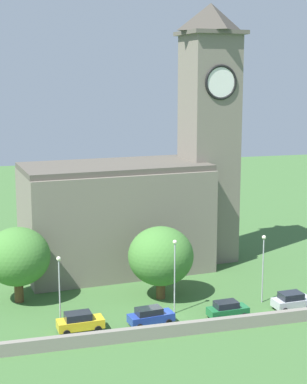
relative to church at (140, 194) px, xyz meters
name	(u,v)px	position (x,y,z in m)	size (l,w,h in m)	color
ground_plane	(128,272)	(-2.36, -2.42, -9.51)	(200.00, 200.00, 0.00)	#3D6633
church	(140,194)	(0.00, 0.00, 0.00)	(28.86, 14.09, 33.52)	slate
quay_barrier	(176,329)	(-2.36, -22.53, -8.89)	(57.78, 0.70, 1.25)	gray
car_yellow	(80,322)	(-11.07, -19.01, -8.54)	(4.59, 2.36, 1.92)	gold
car_blue	(150,316)	(-4.02, -19.29, -8.61)	(4.74, 2.50, 1.78)	#233D9E
car_green	(227,310)	(4.02, -19.78, -8.61)	(4.26, 2.24, 1.79)	#1E6B38
car_silver	(292,301)	(11.54, -19.46, -8.56)	(4.28, 2.46, 1.89)	silver
streetlamp_west_mid	(59,281)	(-12.77, -17.68, -4.66)	(0.44, 0.44, 7.32)	#9EA0A5
streetlamp_central	(175,266)	(-0.82, -17.11, -4.31)	(0.44, 0.44, 7.94)	#9EA0A5
streetlamp_east_mid	(263,258)	(9.40, -16.66, -4.51)	(0.44, 0.44, 7.58)	#9EA0A5
tree_by_tower	(161,256)	(-0.94, -12.45, -4.63)	(7.26, 7.26, 8.17)	brown
tree_churchyard	(17,257)	(-16.22, -9.25, -4.38)	(7.11, 7.11, 8.36)	brown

